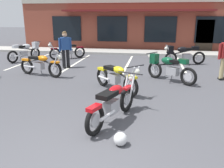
% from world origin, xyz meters
% --- Properties ---
extents(ground_plane, '(80.00, 80.00, 0.00)m').
position_xyz_m(ground_plane, '(0.00, 3.95, 0.00)').
color(ground_plane, '#47474C').
extents(sidewalk_kerb, '(22.00, 1.80, 0.14)m').
position_xyz_m(sidewalk_kerb, '(0.00, 12.26, 0.07)').
color(sidewalk_kerb, '#A8A59E').
rests_on(sidewalk_kerb, ground_plane).
extents(brick_storefront_building, '(16.41, 6.15, 3.47)m').
position_xyz_m(brick_storefront_building, '(0.00, 16.19, 1.74)').
color(brick_storefront_building, brown).
rests_on(brick_storefront_building, ground_plane).
extents(painted_stall_lines, '(10.64, 4.80, 0.01)m').
position_xyz_m(painted_stall_lines, '(0.00, 8.66, 0.00)').
color(painted_stall_lines, silver).
rests_on(painted_stall_lines, ground_plane).
extents(motorcycle_foreground_classic, '(1.02, 2.02, 0.98)m').
position_xyz_m(motorcycle_foreground_classic, '(0.37, 1.89, 0.46)').
color(motorcycle_foreground_classic, black).
rests_on(motorcycle_foreground_classic, ground_plane).
extents(motorcycle_red_sportbike, '(1.69, 1.61, 0.98)m').
position_xyz_m(motorcycle_red_sportbike, '(0.09, 4.16, 0.46)').
color(motorcycle_red_sportbike, black).
rests_on(motorcycle_red_sportbike, ground_plane).
extents(motorcycle_black_cruiser, '(2.06, 0.90, 0.98)m').
position_xyz_m(motorcycle_black_cruiser, '(-3.19, 5.66, 0.46)').
color(motorcycle_black_cruiser, black).
rests_on(motorcycle_black_cruiser, ground_plane).
extents(motorcycle_silver_naked, '(2.06, 0.93, 0.98)m').
position_xyz_m(motorcycle_silver_naked, '(2.67, 8.93, 0.53)').
color(motorcycle_silver_naked, black).
rests_on(motorcycle_silver_naked, ground_plane).
extents(motorcycle_blue_standard, '(1.10, 2.00, 0.98)m').
position_xyz_m(motorcycle_blue_standard, '(-5.50, 8.69, 0.53)').
color(motorcycle_blue_standard, black).
rests_on(motorcycle_blue_standard, ground_plane).
extents(motorcycle_green_cafe_racer, '(1.77, 1.51, 0.98)m').
position_xyz_m(motorcycle_green_cafe_racer, '(-3.52, 9.60, 0.46)').
color(motorcycle_green_cafe_racer, black).
rests_on(motorcycle_green_cafe_racer, ground_plane).
extents(motorcycle_orange_scrambler, '(1.78, 1.50, 0.98)m').
position_xyz_m(motorcycle_orange_scrambler, '(1.80, 5.71, 0.53)').
color(motorcycle_orange_scrambler, black).
rests_on(motorcycle_orange_scrambler, ground_plane).
extents(person_by_back_row, '(0.54, 0.44, 1.68)m').
position_xyz_m(person_by_back_row, '(-2.75, 7.31, 0.95)').
color(person_by_back_row, black).
rests_on(person_by_back_row, ground_plane).
extents(helmet_on_pavement, '(0.26, 0.26, 0.26)m').
position_xyz_m(helmet_on_pavement, '(0.68, 0.89, 0.13)').
color(helmet_on_pavement, silver).
rests_on(helmet_on_pavement, ground_plane).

